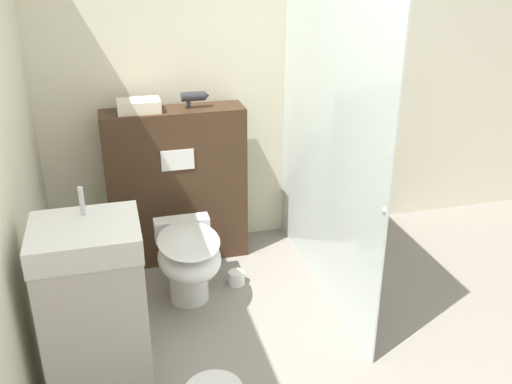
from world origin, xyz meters
name	(u,v)px	position (x,y,z in m)	size (l,w,h in m)	color
wall_back	(226,77)	(0.00, 2.07, 1.25)	(8.00, 0.06, 2.50)	beige
partition_panel	(177,186)	(-0.42, 1.83, 0.56)	(0.96, 0.27, 1.11)	#3D2819
shower_glass	(326,150)	(0.44, 1.21, 0.96)	(0.04, 1.67, 1.93)	silver
toilet	(188,259)	(-0.44, 1.21, 0.32)	(0.39, 0.63, 0.49)	white
sink_vanity	(95,312)	(-0.99, 0.56, 0.48)	(0.50, 0.43, 1.10)	beige
hair_drier	(194,97)	(-0.27, 1.82, 1.19)	(0.19, 0.06, 0.11)	#2D2D33
folded_towel	(139,106)	(-0.63, 1.82, 1.15)	(0.28, 0.18, 0.08)	beige
spare_toilet_roll	(236,278)	(-0.11, 1.35, 0.05)	(0.11, 0.11, 0.09)	white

